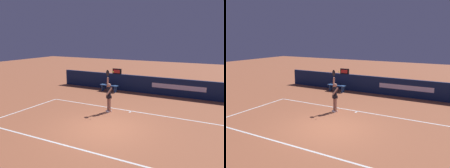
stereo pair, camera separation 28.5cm
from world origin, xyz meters
TOP-DOWN VIEW (x-y plane):
  - ground_plane at (0.00, 0.00)m, footprint 60.00×60.00m
  - court_lines at (0.00, 0.33)m, footprint 11.16×5.31m
  - back_wall at (0.00, 7.46)m, footprint 16.36×0.20m
  - speed_display at (-3.24, 7.46)m, footprint 0.71×0.16m
  - tennis_player at (-1.07, 2.21)m, footprint 0.44×0.45m
  - tennis_ball at (-0.75, 2.12)m, footprint 0.07×0.07m
  - courtside_bench_near at (-3.49, 6.63)m, footprint 1.48×0.44m

SIDE VIEW (x-z plane):
  - ground_plane at x=0.00m, z-range 0.00..0.00m
  - court_lines at x=0.00m, z-range 0.00..0.00m
  - courtside_bench_near at x=-3.49m, z-range 0.13..0.63m
  - back_wall at x=0.00m, z-range 0.00..1.27m
  - tennis_player at x=-1.07m, z-range -0.21..2.15m
  - speed_display at x=-3.24m, z-range 1.27..1.67m
  - tennis_ball at x=-0.75m, z-range 2.26..2.33m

